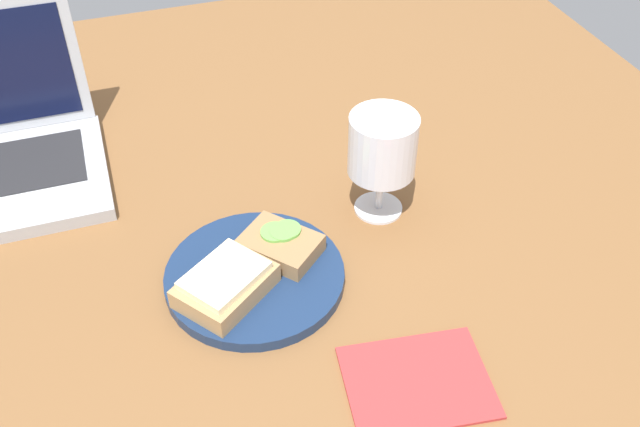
# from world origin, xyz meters

# --- Properties ---
(wooden_table) EXTENTS (1.40, 1.40, 0.03)m
(wooden_table) POSITION_xyz_m (0.00, 0.00, 0.01)
(wooden_table) COLOR brown
(wooden_table) RESTS_ON ground
(plate) EXTENTS (0.21, 0.21, 0.02)m
(plate) POSITION_xyz_m (-0.05, -0.06, 0.04)
(plate) COLOR navy
(plate) RESTS_ON wooden_table
(sandwich_with_cucumber) EXTENTS (0.11, 0.11, 0.03)m
(sandwich_with_cucumber) POSITION_xyz_m (-0.01, -0.04, 0.06)
(sandwich_with_cucumber) COLOR #937047
(sandwich_with_cucumber) RESTS_ON plate
(sandwich_with_cheese) EXTENTS (0.13, 0.13, 0.03)m
(sandwich_with_cheese) POSITION_xyz_m (-0.09, -0.09, 0.06)
(sandwich_with_cheese) COLOR #A88456
(sandwich_with_cheese) RESTS_ON plate
(wine_glass) EXTENTS (0.09, 0.09, 0.15)m
(wine_glass) POSITION_xyz_m (0.14, 0.01, 0.13)
(wine_glass) COLOR white
(wine_glass) RESTS_ON wooden_table
(napkin) EXTENTS (0.17, 0.14, 0.00)m
(napkin) POSITION_xyz_m (0.07, -0.26, 0.03)
(napkin) COLOR #B23333
(napkin) RESTS_ON wooden_table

